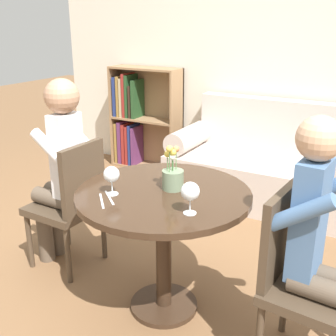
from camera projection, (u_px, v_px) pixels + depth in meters
name	position (u px, v px, depth m)	size (l,w,h in m)	color
ground_plane	(164.00, 307.00, 2.54)	(16.00, 16.00, 0.00)	brown
back_wall	(285.00, 51.00, 3.94)	(5.20, 0.05, 2.70)	silver
round_table	(164.00, 216.00, 2.33)	(0.96, 0.96, 0.75)	#382619
couch	(262.00, 168.00, 3.94)	(1.68, 0.80, 0.92)	beige
bookshelf_left	(139.00, 119.00, 4.80)	(0.81, 0.28, 1.14)	#93704C
chair_left	(72.00, 200.00, 2.80)	(0.43, 0.43, 0.90)	#473828
chair_right	(299.00, 276.00, 1.98)	(0.45, 0.45, 0.90)	#473828
person_left	(60.00, 168.00, 2.77)	(0.42, 0.35, 1.30)	brown
person_right	(323.00, 250.00, 1.87)	(0.43, 0.36, 1.27)	brown
wine_glass_left	(112.00, 175.00, 2.21)	(0.09, 0.09, 0.16)	white
wine_glass_right	(190.00, 192.00, 1.99)	(0.09, 0.09, 0.16)	white
flower_vase	(173.00, 176.00, 2.29)	(0.12, 0.12, 0.26)	gray
knife_left_setting	(102.00, 201.00, 2.16)	(0.14, 0.15, 0.00)	silver
fork_left_setting	(109.00, 198.00, 2.20)	(0.15, 0.13, 0.00)	silver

